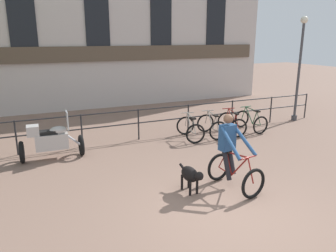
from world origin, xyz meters
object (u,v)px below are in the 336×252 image
at_px(parked_bicycle_near_lamp, 190,129).
at_px(parked_bicycle_far_end, 251,121).
at_px(cyclist_with_bike, 232,156).
at_px(street_lamp, 300,64).
at_px(parked_motorcycle, 51,140).
at_px(dog, 191,175).
at_px(parked_bicycle_mid_left, 212,126).
at_px(parked_bicycle_mid_right, 232,124).

bearing_deg(parked_bicycle_near_lamp, parked_bicycle_far_end, -171.22).
distance_m(cyclist_with_bike, parked_bicycle_far_end, 4.99).
relative_size(parked_bicycle_far_end, street_lamp, 0.27).
height_order(parked_motorcycle, parked_bicycle_near_lamp, parked_motorcycle).
distance_m(dog, parked_bicycle_mid_left, 4.44).
bearing_deg(street_lamp, parked_bicycle_mid_right, -171.34).
relative_size(parked_bicycle_near_lamp, street_lamp, 0.29).
relative_size(parked_bicycle_mid_right, parked_bicycle_far_end, 1.06).
xyz_separation_m(parked_bicycle_mid_right, street_lamp, (3.49, 0.53, 1.97)).
height_order(parked_bicycle_mid_left, street_lamp, street_lamp).
height_order(parked_bicycle_mid_left, parked_bicycle_mid_right, same).
bearing_deg(street_lamp, dog, -149.95).
bearing_deg(parked_bicycle_mid_right, street_lamp, -161.48).
bearing_deg(parked_bicycle_near_lamp, parked_bicycle_mid_left, -171.22).
bearing_deg(parked_bicycle_mid_left, parked_bicycle_near_lamp, 6.22).
height_order(cyclist_with_bike, parked_bicycle_near_lamp, cyclist_with_bike).
bearing_deg(parked_bicycle_near_lamp, parked_motorcycle, 10.06).
relative_size(parked_bicycle_mid_left, parked_bicycle_far_end, 1.04).
relative_size(dog, parked_motorcycle, 0.53).
bearing_deg(parked_bicycle_mid_right, parked_bicycle_near_lamp, 9.87).
xyz_separation_m(cyclist_with_bike, parked_bicycle_mid_left, (1.71, 3.64, -0.41)).
height_order(cyclist_with_bike, parked_motorcycle, cyclist_with_bike).
height_order(parked_bicycle_near_lamp, parked_bicycle_mid_left, same).
height_order(parked_bicycle_mid_right, parked_bicycle_far_end, same).
bearing_deg(cyclist_with_bike, parked_bicycle_far_end, 38.02).
height_order(cyclist_with_bike, dog, cyclist_with_bike).
relative_size(cyclist_with_bike, parked_bicycle_mid_left, 1.45).
bearing_deg(parked_bicycle_far_end, parked_motorcycle, -1.27).
height_order(dog, parked_bicycle_mid_left, parked_bicycle_mid_left).
distance_m(parked_bicycle_mid_right, parked_bicycle_far_end, 0.84).
bearing_deg(parked_motorcycle, dog, -140.74).
bearing_deg(dog, cyclist_with_bike, -12.00).
xyz_separation_m(cyclist_with_bike, parked_bicycle_far_end, (3.39, 3.64, -0.41)).
relative_size(parked_motorcycle, parked_bicycle_mid_left, 1.48).
bearing_deg(parked_motorcycle, parked_bicycle_near_lamp, -86.80).
xyz_separation_m(cyclist_with_bike, parked_bicycle_near_lamp, (0.86, 3.64, -0.41)).
relative_size(parked_motorcycle, parked_bicycle_near_lamp, 1.45).
xyz_separation_m(dog, parked_bicycle_mid_left, (2.69, 3.53, -0.06)).
bearing_deg(parked_bicycle_near_lamp, parked_bicycle_mid_right, -171.21).
xyz_separation_m(dog, parked_bicycle_near_lamp, (1.85, 3.53, -0.06)).
relative_size(cyclist_with_bike, parked_bicycle_mid_right, 1.41).
bearing_deg(street_lamp, cyclist_with_bike, -145.38).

